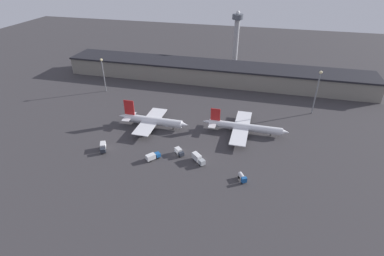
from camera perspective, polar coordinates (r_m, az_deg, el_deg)
The scene contains 12 objects.
ground at distance 147.19m, azimuth -3.18°, elevation -5.09°, with size 600.00×600.00×0.00m, color #383538.
terminal_building at distance 230.58m, azimuth 4.14°, elevation 10.49°, with size 226.97×26.31×13.51m.
airplane_0 at distance 169.46m, azimuth -7.55°, elevation 1.37°, with size 41.64×31.68×14.76m.
airplane_1 at distance 165.16m, azimuth 9.87°, elevation 0.17°, with size 47.00×37.48×12.50m.
service_vehicle_0 at distance 155.42m, azimuth -16.58°, elevation -3.47°, with size 5.44×7.47×3.57m.
service_vehicle_1 at distance 140.99m, azimuth 1.17°, elevation -5.79°, with size 7.56×7.23×3.86m.
service_vehicle_2 at distance 132.62m, azimuth 9.55°, elevation -9.27°, with size 4.48×5.68×2.99m.
service_vehicle_3 at distance 143.98m, azimuth -7.52°, elevation -5.38°, with size 6.45×7.00×3.18m.
service_vehicle_4 at distance 146.21m, azimuth -2.47°, elevation -4.50°, with size 5.66×5.51×3.15m.
lamp_post_0 at distance 217.88m, azimuth -16.60°, elevation 10.42°, with size 1.80×1.80×23.65m.
lamp_post_1 at distance 191.23m, azimuth 22.78°, elevation 7.14°, with size 1.80×1.80×27.31m.
control_tower at distance 269.81m, azimuth 8.48°, elevation 17.37°, with size 9.00×9.00×43.93m.
Camera 1 is at (37.20, -113.70, 85.74)m, focal length 28.00 mm.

